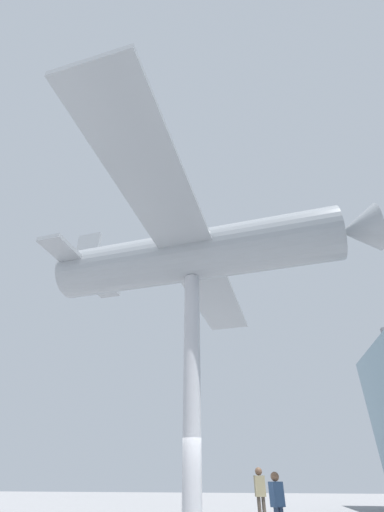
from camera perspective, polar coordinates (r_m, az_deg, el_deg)
The scene contains 4 objects.
support_pylon_central at distance 11.53m, azimuth 0.00°, elevation -20.97°, with size 0.55×0.55×7.86m.
suspended_airplane at distance 13.40m, azimuth 1.18°, elevation 0.22°, with size 15.81×12.66×3.02m.
visitor_person at distance 12.61m, azimuth 14.05°, elevation -34.79°, with size 0.43×0.45×1.68m.
visitor_second at distance 16.48m, azimuth 11.30°, elevation -33.96°, with size 0.31×0.44×1.89m.
Camera 1 is at (11.10, 1.97, 1.52)m, focal length 24.00 mm.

